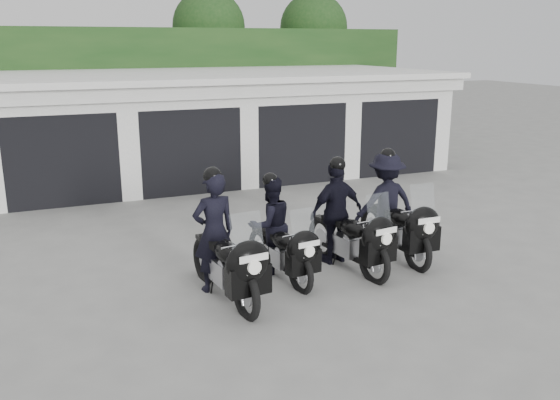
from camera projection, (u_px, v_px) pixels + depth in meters
name	position (u px, v px, depth m)	size (l,w,h in m)	color
ground	(271.00, 265.00, 10.48)	(80.00, 80.00, 0.00)	gray
garage_block	(169.00, 127.00, 17.30)	(16.40, 6.80, 2.96)	white
background_vegetation	(148.00, 72.00, 21.42)	(20.00, 3.90, 5.80)	#173814
police_bike_a	(223.00, 247.00, 8.98)	(0.87, 2.36, 2.06)	black
police_bike_b	(276.00, 232.00, 9.86)	(0.90, 2.05, 1.79)	black
police_bike_c	(343.00, 220.00, 10.29)	(1.16, 2.26, 1.98)	black
police_bike_d	(391.00, 209.00, 10.89)	(1.22, 2.32, 2.02)	black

